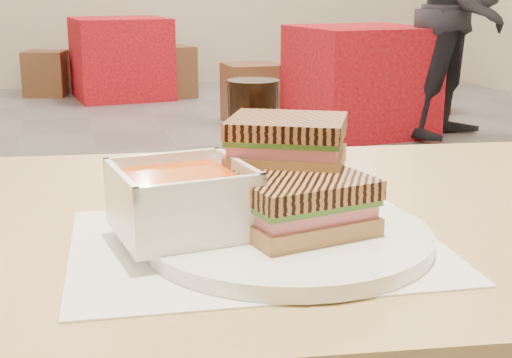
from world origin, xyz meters
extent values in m
cube|color=tan|center=(-0.05, -1.89, 0.73)|extent=(1.28, 0.84, 0.03)
cylinder|color=tan|center=(0.53, -1.66, 0.36)|extent=(0.06, 0.06, 0.72)
cube|color=white|center=(0.01, -2.01, 0.75)|extent=(0.41, 0.33, 0.00)
cylinder|color=white|center=(0.04, -2.02, 0.76)|extent=(0.30, 0.30, 0.02)
cube|color=white|center=(-0.07, -1.99, 0.79)|extent=(0.15, 0.15, 0.06)
cube|color=#D2570A|center=(-0.07, -1.99, 0.83)|extent=(0.12, 0.12, 0.01)
cube|color=white|center=(-0.01, -1.98, 0.83)|extent=(0.03, 0.13, 0.02)
cube|color=white|center=(-0.13, -2.00, 0.83)|extent=(0.03, 0.13, 0.02)
cube|color=white|center=(-0.08, -1.93, 0.83)|extent=(0.13, 0.03, 0.02)
cube|color=white|center=(-0.06, -2.06, 0.83)|extent=(0.13, 0.03, 0.02)
cube|color=#B3894B|center=(0.05, -2.03, 0.78)|extent=(0.15, 0.14, 0.02)
cube|color=#CE6869|center=(0.05, -2.03, 0.79)|extent=(0.14, 0.13, 0.01)
cube|color=#386B23|center=(0.05, -2.03, 0.80)|extent=(0.15, 0.13, 0.01)
cube|color=#945E33|center=(0.05, -2.03, 0.82)|extent=(0.15, 0.14, 0.02)
cube|color=#B3894B|center=(0.06, -1.95, 0.83)|extent=(0.16, 0.15, 0.02)
cube|color=#CE6869|center=(0.06, -1.95, 0.84)|extent=(0.15, 0.14, 0.01)
cube|color=#386B23|center=(0.06, -1.95, 0.85)|extent=(0.16, 0.14, 0.01)
cube|color=#945E33|center=(0.06, -1.95, 0.86)|extent=(0.16, 0.15, 0.02)
cylinder|color=black|center=(0.06, -1.79, 0.82)|extent=(0.07, 0.07, 0.15)
cube|color=red|center=(1.82, 2.02, 0.37)|extent=(0.93, 0.93, 0.74)
cube|color=red|center=(0.34, 4.12, 0.36)|extent=(0.91, 0.91, 0.72)
cube|color=brown|center=(1.18, 2.58, 0.22)|extent=(0.41, 0.41, 0.44)
cube|color=brown|center=(2.66, 2.72, 0.23)|extent=(0.50, 0.50, 0.46)
cube|color=brown|center=(-0.33, 4.42, 0.21)|extent=(0.45, 0.45, 0.42)
cube|color=brown|center=(0.76, 4.03, 0.23)|extent=(0.52, 0.52, 0.47)
imported|color=black|center=(2.41, 1.71, 0.86)|extent=(1.05, 1.00, 1.71)
camera|label=1|loc=(-0.18, -2.71, 1.02)|focal=51.26mm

